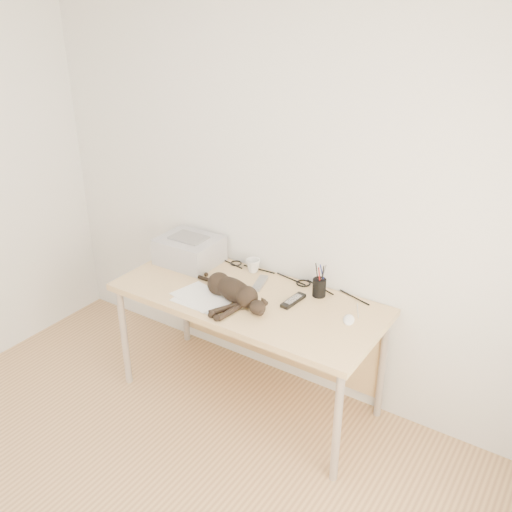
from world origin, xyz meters
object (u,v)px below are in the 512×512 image
Objects in this scene: pen_cup at (319,287)px; cat at (231,291)px; printer at (189,250)px; mug at (253,266)px; desk at (256,310)px; mouse at (349,318)px.

cat is at bearing -141.22° from pen_cup.
mug is at bearing 14.55° from printer.
mug is at bearing 127.04° from desk.
desk is at bearing -156.60° from pen_cup.
pen_cup is at bearing 23.40° from desk.
desk is 0.62m from printer.
cat is 0.68m from mouse.
printer reaches higher than desk.
pen_cup reaches higher than printer.
desk is 0.30m from mug.
mouse is (0.61, -0.01, 0.15)m from desk.
mouse reaches higher than desk.
cat is 0.51m from pen_cup.
mouse is at bearing 28.44° from cat.
cat is 0.38m from mug.
printer is at bearing -165.45° from mug.
pen_cup is (0.49, -0.04, 0.01)m from mug.
printer is 0.44m from mug.
mouse is at bearing -4.37° from printer.
cat is (0.52, -0.25, -0.03)m from printer.
cat is at bearing 172.61° from mouse.
desk is 7.94× the size of pen_cup.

